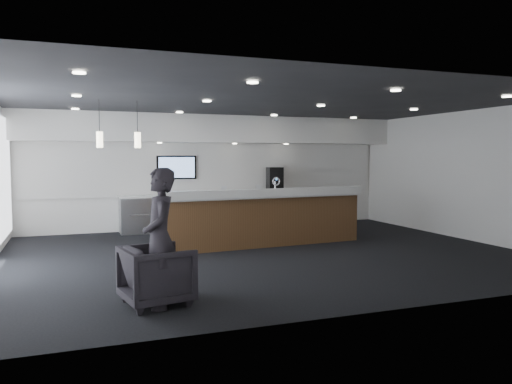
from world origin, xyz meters
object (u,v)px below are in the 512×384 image
object	(u,v)px
service_counter	(263,219)
lounge_guest	(160,238)
coffee_machine	(275,180)
armchair	(157,275)

from	to	relation	value
service_counter	lounge_guest	size ratio (longest dim) A/B	2.59
coffee_machine	lounge_guest	world-z (taller)	lounge_guest
service_counter	armchair	xyz separation A→B (m)	(-2.88, -3.59, -0.19)
coffee_machine	lounge_guest	distance (m)	7.76
service_counter	lounge_guest	world-z (taller)	lounge_guest
coffee_machine	armchair	distance (m)	7.70
armchair	service_counter	bearing A→B (deg)	-48.89
lounge_guest	service_counter	bearing A→B (deg)	147.31
service_counter	coffee_machine	size ratio (longest dim) A/B	6.71
service_counter	lounge_guest	distance (m)	4.71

